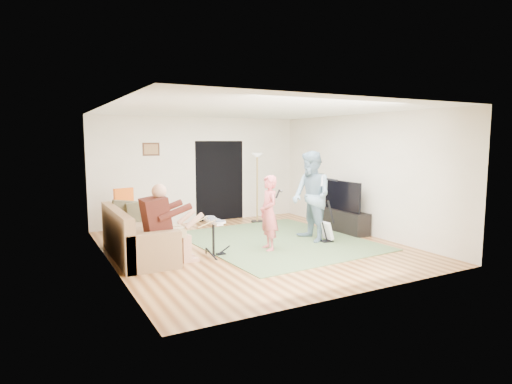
% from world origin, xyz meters
% --- Properties ---
extents(floor, '(6.00, 6.00, 0.00)m').
position_xyz_m(floor, '(0.00, 0.00, 0.00)').
color(floor, brown).
rests_on(floor, ground).
extents(walls, '(5.50, 6.00, 2.70)m').
position_xyz_m(walls, '(0.00, 0.00, 1.35)').
color(walls, silver).
rests_on(walls, floor).
extents(ceiling, '(6.00, 6.00, 0.00)m').
position_xyz_m(ceiling, '(0.00, 0.00, 2.70)').
color(ceiling, white).
rests_on(ceiling, walls).
extents(window_blinds, '(0.00, 2.05, 2.05)m').
position_xyz_m(window_blinds, '(-2.74, 0.20, 1.55)').
color(window_blinds, olive).
rests_on(window_blinds, walls).
extents(doorway, '(2.10, 0.00, 2.10)m').
position_xyz_m(doorway, '(0.55, 2.99, 1.05)').
color(doorway, black).
rests_on(doorway, walls).
extents(picture_frame, '(0.42, 0.03, 0.32)m').
position_xyz_m(picture_frame, '(-1.25, 2.99, 1.90)').
color(picture_frame, '#3F2314').
rests_on(picture_frame, walls).
extents(area_rug, '(3.49, 4.02, 0.02)m').
position_xyz_m(area_rug, '(0.65, 0.20, 0.01)').
color(area_rug, '#4E683F').
rests_on(area_rug, floor).
extents(sofa, '(0.92, 2.23, 0.90)m').
position_xyz_m(sofa, '(-2.30, 0.38, 0.30)').
color(sofa, olive).
rests_on(sofa, floor).
extents(drummer, '(0.90, 0.50, 1.39)m').
position_xyz_m(drummer, '(-1.87, -0.27, 0.54)').
color(drummer, '#491C14').
rests_on(drummer, sofa).
extents(drum_kit, '(0.39, 0.69, 0.71)m').
position_xyz_m(drum_kit, '(-1.00, -0.27, 0.31)').
color(drum_kit, black).
rests_on(drum_kit, floor).
extents(singer, '(0.42, 0.58, 1.46)m').
position_xyz_m(singer, '(0.12, -0.35, 0.73)').
color(singer, '#D45C60').
rests_on(singer, floor).
extents(microphone, '(0.06, 0.06, 0.24)m').
position_xyz_m(microphone, '(0.32, -0.35, 1.09)').
color(microphone, black).
rests_on(microphone, singer).
extents(guitarist, '(0.78, 0.97, 1.90)m').
position_xyz_m(guitarist, '(1.28, -0.12, 0.95)').
color(guitarist, '#7495AA').
rests_on(guitarist, floor).
extents(guitar_held, '(0.18, 0.61, 0.26)m').
position_xyz_m(guitar_held, '(1.48, -0.12, 1.29)').
color(guitar_held, white).
rests_on(guitar_held, guitarist).
extents(guitar_spare, '(0.32, 0.28, 0.88)m').
position_xyz_m(guitar_spare, '(1.51, -0.38, 0.25)').
color(guitar_spare, black).
rests_on(guitar_spare, floor).
extents(torchiere_lamp, '(0.32, 0.32, 1.79)m').
position_xyz_m(torchiere_lamp, '(1.29, 2.27, 1.23)').
color(torchiere_lamp, black).
rests_on(torchiere_lamp, floor).
extents(dining_chair, '(0.55, 0.58, 1.07)m').
position_xyz_m(dining_chair, '(-2.04, 2.04, 0.38)').
color(dining_chair, tan).
rests_on(dining_chair, floor).
extents(tv_cabinet, '(0.40, 1.40, 0.50)m').
position_xyz_m(tv_cabinet, '(2.50, 0.28, 0.25)').
color(tv_cabinet, black).
rests_on(tv_cabinet, floor).
extents(television, '(0.06, 1.19, 0.68)m').
position_xyz_m(television, '(2.45, 0.28, 0.85)').
color(television, black).
rests_on(television, tv_cabinet).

